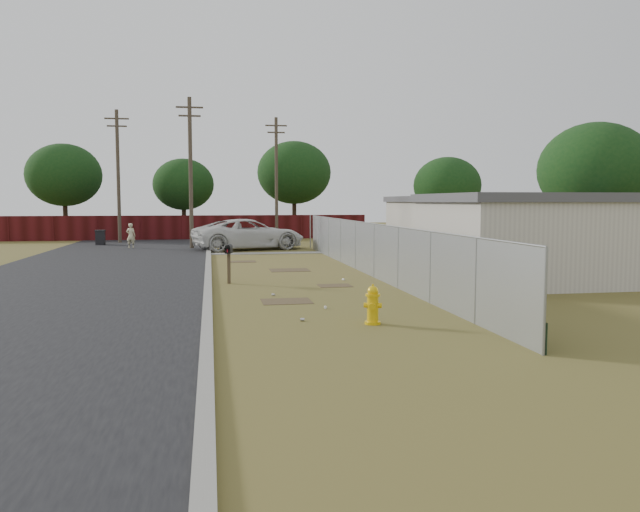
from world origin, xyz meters
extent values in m
plane|color=brown|center=(0.00, 0.00, 0.00)|extent=(120.00, 120.00, 0.00)
cube|color=black|center=(-7.50, 8.00, 0.01)|extent=(9.00, 60.00, 0.02)
cube|color=gray|center=(-3.00, 8.00, 0.06)|extent=(0.25, 60.00, 0.12)
cube|color=gray|center=(0.00, 11.50, 0.01)|extent=(6.20, 1.00, 0.03)
cylinder|color=gray|center=(3.10, -12.00, 1.00)|extent=(0.06, 0.06, 2.00)
cylinder|color=gray|center=(3.10, -9.00, 1.00)|extent=(0.06, 0.06, 2.00)
cylinder|color=gray|center=(3.10, -6.00, 1.00)|extent=(0.06, 0.06, 2.00)
cylinder|color=gray|center=(3.10, -3.00, 1.00)|extent=(0.06, 0.06, 2.00)
cylinder|color=gray|center=(3.10, 0.00, 1.00)|extent=(0.06, 0.06, 2.00)
cylinder|color=gray|center=(3.10, 3.00, 1.00)|extent=(0.06, 0.06, 2.00)
cylinder|color=gray|center=(3.10, 6.00, 1.00)|extent=(0.06, 0.06, 2.00)
cylinder|color=gray|center=(3.10, 9.00, 1.00)|extent=(0.06, 0.06, 2.00)
cylinder|color=gray|center=(3.10, 12.00, 1.00)|extent=(0.06, 0.06, 2.00)
cylinder|color=gray|center=(3.10, 15.00, 1.00)|extent=(0.06, 0.06, 2.00)
cylinder|color=gray|center=(3.10, 1.00, 2.00)|extent=(0.04, 26.00, 0.04)
cube|color=gray|center=(3.10, 1.00, 1.00)|extent=(0.01, 26.00, 2.00)
cube|color=black|center=(3.16, 1.00, 0.30)|extent=(0.03, 26.00, 0.60)
cube|color=#490F11|center=(-6.00, 25.00, 0.90)|extent=(30.00, 0.12, 1.80)
cylinder|color=#4A3D31|center=(-4.00, 16.00, 4.50)|extent=(0.24, 0.24, 9.00)
cube|color=#4A3D31|center=(-4.00, 16.00, 8.40)|extent=(1.60, 0.10, 0.10)
cube|color=#4A3D31|center=(-4.00, 16.00, 7.90)|extent=(1.30, 0.10, 0.10)
cylinder|color=#4A3D31|center=(-9.00, 22.00, 4.50)|extent=(0.24, 0.24, 9.00)
cube|color=#4A3D31|center=(-9.00, 22.00, 8.40)|extent=(1.60, 0.10, 0.10)
cube|color=#4A3D31|center=(-9.00, 22.00, 7.90)|extent=(1.30, 0.10, 0.10)
cylinder|color=#4A3D31|center=(2.00, 24.00, 4.50)|extent=(0.24, 0.24, 9.00)
cube|color=#4A3D31|center=(2.00, 24.00, 8.40)|extent=(1.60, 0.10, 0.10)
cube|color=#4A3D31|center=(2.00, 24.00, 7.90)|extent=(1.30, 0.10, 0.10)
cube|color=beige|center=(9.00, -2.00, 1.40)|extent=(8.00, 6.00, 2.80)
cube|color=#49494E|center=(9.00, -2.00, 2.95)|extent=(8.32, 6.24, 0.30)
cube|color=beige|center=(10.50, 9.00, 1.40)|extent=(7.00, 6.00, 2.80)
cube|color=#49494E|center=(10.50, 9.00, 2.95)|extent=(7.28, 6.24, 0.30)
cylinder|color=black|center=(-14.00, 29.00, 1.65)|extent=(0.36, 0.36, 3.30)
ellipsoid|color=black|center=(-14.00, 29.00, 4.88)|extent=(5.70, 5.70, 4.84)
cylinder|color=black|center=(-5.00, 30.00, 1.43)|extent=(0.36, 0.36, 2.86)
ellipsoid|color=black|center=(-5.00, 30.00, 4.23)|extent=(4.94, 4.94, 4.20)
cylinder|color=black|center=(4.00, 29.00, 1.76)|extent=(0.36, 0.36, 3.52)
ellipsoid|color=black|center=(4.00, 29.00, 5.20)|extent=(6.08, 6.08, 5.17)
cylinder|color=black|center=(13.00, 18.00, 1.32)|extent=(0.36, 0.36, 2.64)
ellipsoid|color=black|center=(13.00, 18.00, 3.90)|extent=(4.56, 4.56, 3.88)
cylinder|color=black|center=(14.00, 3.00, 1.43)|extent=(0.36, 0.36, 2.86)
ellipsoid|color=black|center=(14.00, 3.00, 4.23)|extent=(4.94, 4.94, 4.20)
cylinder|color=#DCB00B|center=(0.77, -8.60, 0.03)|extent=(0.48, 0.48, 0.07)
cylinder|color=#DCB00B|center=(0.77, -8.60, 0.36)|extent=(0.34, 0.34, 0.64)
cylinder|color=#DCB00B|center=(0.77, -8.60, 0.68)|extent=(0.43, 0.43, 0.05)
sphere|color=#DCB00B|center=(0.77, -8.60, 0.77)|extent=(0.32, 0.32, 0.25)
cylinder|color=#DCB00B|center=(0.77, -8.60, 0.90)|extent=(0.06, 0.06, 0.07)
cylinder|color=#DCB00B|center=(0.62, -8.55, 0.44)|extent=(0.14, 0.15, 0.12)
cylinder|color=#DCB00B|center=(0.91, -8.65, 0.44)|extent=(0.14, 0.15, 0.12)
cylinder|color=#DCB00B|center=(0.72, -8.74, 0.44)|extent=(0.19, 0.17, 0.15)
cube|color=brown|center=(-2.28, -0.80, 0.56)|extent=(0.12, 0.12, 1.12)
cube|color=black|center=(-2.28, -0.80, 1.15)|extent=(0.29, 0.56, 0.20)
cylinder|color=black|center=(-2.28, -0.80, 1.25)|extent=(0.29, 0.56, 0.20)
cube|color=#AB0C1B|center=(-2.34, -1.09, 1.15)|extent=(0.03, 0.05, 0.11)
imported|color=silver|center=(-0.65, 14.44, 0.90)|extent=(7.08, 4.62, 1.81)
imported|color=#C4BA90|center=(-7.63, 16.65, 0.76)|extent=(0.63, 0.49, 1.53)
cube|color=black|center=(-9.94, 19.94, 0.46)|extent=(0.60, 0.60, 0.92)
cube|color=black|center=(-9.94, 19.94, 0.94)|extent=(0.66, 0.66, 0.08)
cylinder|color=black|center=(-9.64, 19.67, 0.10)|extent=(0.06, 0.19, 0.19)
cylinder|color=silver|center=(0.06, -6.39, 0.04)|extent=(0.08, 0.11, 0.07)
cylinder|color=#ADADB2|center=(-1.06, -3.92, 0.04)|extent=(0.12, 0.12, 0.07)
cylinder|color=silver|center=(1.78, -0.70, 0.04)|extent=(0.10, 0.12, 0.07)
cylinder|color=#ADADB2|center=(-0.78, -7.97, 0.04)|extent=(0.11, 0.09, 0.07)
camera|label=1|loc=(-2.90, -22.36, 2.82)|focal=35.00mm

